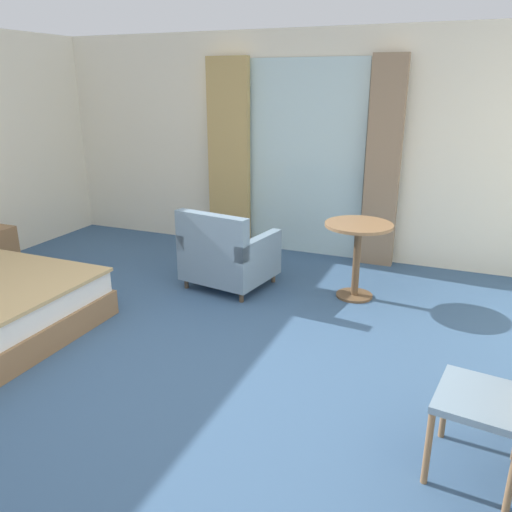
% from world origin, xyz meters
% --- Properties ---
extents(ground, '(6.79, 6.64, 0.10)m').
position_xyz_m(ground, '(0.00, 0.00, -0.05)').
color(ground, '#38567A').
extents(wall_back, '(6.39, 0.12, 2.59)m').
position_xyz_m(wall_back, '(0.00, 3.06, 1.29)').
color(wall_back, silver).
rests_on(wall_back, ground).
extents(balcony_glass_door, '(1.43, 0.02, 2.28)m').
position_xyz_m(balcony_glass_door, '(0.20, 2.98, 1.14)').
color(balcony_glass_door, silver).
rests_on(balcony_glass_door, ground).
extents(curtain_panel_left, '(0.53, 0.10, 2.30)m').
position_xyz_m(curtain_panel_left, '(-0.74, 2.88, 1.15)').
color(curtain_panel_left, tan).
rests_on(curtain_panel_left, ground).
extents(curtain_panel_right, '(0.37, 0.10, 2.30)m').
position_xyz_m(curtain_panel_right, '(1.13, 2.88, 1.15)').
color(curtain_panel_right, '#897056').
rests_on(curtain_panel_right, ground).
extents(desk_chair, '(0.50, 0.53, 0.94)m').
position_xyz_m(desk_chair, '(2.30, -0.34, 0.53)').
color(desk_chair, gray).
rests_on(desk_chair, ground).
extents(armchair_by_window, '(0.90, 0.85, 0.82)m').
position_xyz_m(armchair_by_window, '(-0.15, 1.57, 0.34)').
color(armchair_by_window, gray).
rests_on(armchair_by_window, ground).
extents(round_cafe_table, '(0.64, 0.64, 0.75)m').
position_xyz_m(round_cafe_table, '(1.12, 1.81, 0.55)').
color(round_cafe_table, olive).
rests_on(round_cafe_table, ground).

